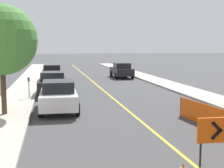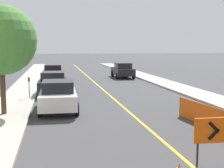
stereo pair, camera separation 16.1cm
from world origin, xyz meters
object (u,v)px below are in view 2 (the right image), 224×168
(parked_car_curb_mid, at_px, (53,83))
(parking_meter_far_curb, at_px, (29,83))
(arrow_barricade_primary, at_px, (216,132))
(parked_car_curb_far, at_px, (53,73))
(street_tree_left_near, at_px, (1,40))
(parked_car_opposite_side, at_px, (123,70))
(parked_car_curb_near, at_px, (58,96))

(parked_car_curb_mid, xyz_separation_m, parking_meter_far_curb, (-1.48, -1.98, 0.26))
(arrow_barricade_primary, height_order, parked_car_curb_far, parked_car_curb_far)
(parked_car_curb_far, bearing_deg, street_tree_left_near, -99.01)
(arrow_barricade_primary, bearing_deg, parking_meter_far_curb, 118.86)
(parked_car_opposite_side, height_order, parking_meter_far_curb, parked_car_opposite_side)
(parked_car_curb_near, bearing_deg, arrow_barricade_primary, -61.69)
(parked_car_curb_mid, xyz_separation_m, street_tree_left_near, (-2.34, -6.50, 2.81))
(arrow_barricade_primary, relative_size, parked_car_opposite_side, 0.31)
(parked_car_curb_near, xyz_separation_m, parking_meter_far_curb, (-1.70, 3.71, 0.26))
(parked_car_curb_mid, distance_m, parked_car_opposite_side, 12.65)
(parking_meter_far_curb, bearing_deg, parked_car_curb_far, 82.01)
(parked_car_curb_mid, bearing_deg, parked_car_curb_near, -84.78)
(parked_car_curb_near, bearing_deg, street_tree_left_near, -161.12)
(parked_car_curb_mid, distance_m, street_tree_left_near, 7.46)
(arrow_barricade_primary, xyz_separation_m, parked_car_curb_far, (-4.47, 22.44, -0.15))
(parked_car_curb_mid, height_order, parked_car_opposite_side, same)
(parking_meter_far_curb, distance_m, street_tree_left_near, 5.26)
(parked_car_curb_far, relative_size, parked_car_opposite_side, 0.99)
(parked_car_curb_mid, bearing_deg, arrow_barricade_primary, -69.35)
(parked_car_curb_near, relative_size, parked_car_opposite_side, 1.00)
(parking_meter_far_curb, relative_size, street_tree_left_near, 0.25)
(arrow_barricade_primary, relative_size, parked_car_curb_far, 0.32)
(street_tree_left_near, bearing_deg, parked_car_curb_near, 17.61)
(parked_car_curb_mid, xyz_separation_m, parked_car_opposite_side, (7.26, 10.35, 0.00))
(parked_car_opposite_side, distance_m, parking_meter_far_curb, 15.12)
(parked_car_opposite_side, xyz_separation_m, street_tree_left_near, (-9.60, -16.86, 2.81))
(parked_car_curb_near, bearing_deg, parked_car_curb_far, 92.22)
(parked_car_curb_near, xyz_separation_m, parked_car_opposite_side, (7.04, 16.04, 0.00))
(parked_car_curb_near, distance_m, parking_meter_far_curb, 4.09)
(arrow_barricade_primary, bearing_deg, parked_car_curb_near, 119.58)
(parked_car_curb_near, distance_m, parked_car_curb_mid, 5.69)
(street_tree_left_near, bearing_deg, arrow_barricade_primary, -47.75)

